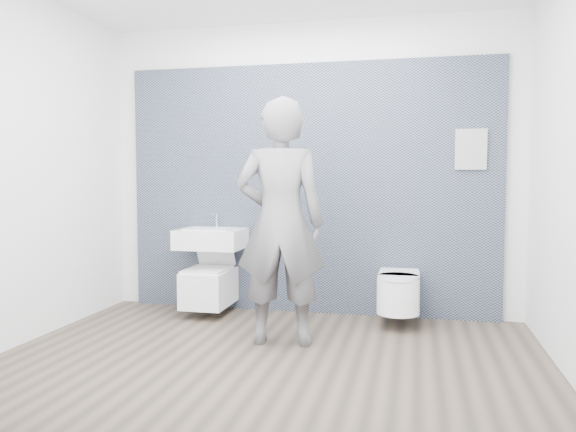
% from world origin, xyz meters
% --- Properties ---
extents(ground, '(4.00, 4.00, 0.00)m').
position_xyz_m(ground, '(0.00, 0.00, 0.00)').
color(ground, brown).
rests_on(ground, ground).
extents(room_shell, '(4.00, 4.00, 4.00)m').
position_xyz_m(room_shell, '(0.00, 0.00, 1.74)').
color(room_shell, silver).
rests_on(room_shell, ground).
extents(tile_wall, '(3.60, 0.06, 2.40)m').
position_xyz_m(tile_wall, '(0.00, 1.47, 0.00)').
color(tile_wall, black).
rests_on(tile_wall, ground).
extents(washbasin, '(0.62, 0.47, 0.47)m').
position_xyz_m(washbasin, '(-0.90, 1.21, 0.73)').
color(washbasin, white).
rests_on(washbasin, ground).
extents(toilet_square, '(0.40, 0.58, 0.74)m').
position_xyz_m(toilet_square, '(-0.90, 1.15, 0.29)').
color(toilet_square, white).
rests_on(toilet_square, ground).
extents(toilet_rounded, '(0.37, 0.62, 0.34)m').
position_xyz_m(toilet_rounded, '(0.88, 1.13, 0.31)').
color(toilet_rounded, white).
rests_on(toilet_rounded, ground).
extents(info_placard, '(0.27, 0.03, 0.36)m').
position_xyz_m(info_placard, '(1.49, 1.43, 0.00)').
color(info_placard, silver).
rests_on(info_placard, ground).
extents(visitor, '(0.76, 0.56, 1.93)m').
position_xyz_m(visitor, '(-0.01, 0.39, 0.96)').
color(visitor, slate).
rests_on(visitor, ground).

